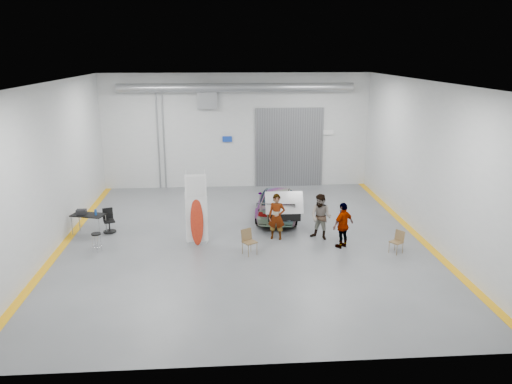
{
  "coord_description": "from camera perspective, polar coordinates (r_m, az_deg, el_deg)",
  "views": [
    {
      "loc": [
        -0.86,
        -18.08,
        7.06
      ],
      "look_at": [
        0.56,
        1.5,
        1.5
      ],
      "focal_mm": 35.0,
      "sensor_mm": 36.0,
      "label": 1
    }
  ],
  "objects": [
    {
      "name": "surfboard_display",
      "position": [
        18.73,
        -6.87,
        -2.63
      ],
      "size": [
        0.82,
        0.27,
        2.89
      ],
      "rotation": [
        0.0,
        0.0,
        0.1
      ],
      "color": "white",
      "rests_on": "ground"
    },
    {
      "name": "room_shell",
      "position": [
        20.55,
        -1.03,
        7.47
      ],
      "size": [
        14.02,
        16.18,
        6.01
      ],
      "color": "#BABDBF",
      "rests_on": "ground"
    },
    {
      "name": "shop_stool",
      "position": [
        19.12,
        -17.74,
        -5.52
      ],
      "size": [
        0.36,
        0.36,
        0.71
      ],
      "rotation": [
        0.0,
        0.0,
        0.07
      ],
      "color": "black",
      "rests_on": "ground"
    },
    {
      "name": "folding_chair_near",
      "position": [
        18.01,
        -0.74,
        -6.28
      ],
      "size": [
        0.59,
        0.65,
        0.92
      ],
      "rotation": [
        0.0,
        0.0,
        0.56
      ],
      "color": "brown",
      "rests_on": "ground"
    },
    {
      "name": "trunk_lid",
      "position": [
        19.91,
        3.19,
        -0.97
      ],
      "size": [
        1.51,
        0.92,
        0.04
      ],
      "primitive_type": "cube",
      "color": "silver",
      "rests_on": "sedan_car"
    },
    {
      "name": "sedan_car",
      "position": [
        21.99,
        2.51,
        -1.15
      ],
      "size": [
        2.49,
        4.71,
        1.3
      ],
      "primitive_type": "imported",
      "rotation": [
        0.0,
        0.0,
        2.99
      ],
      "color": "white",
      "rests_on": "ground"
    },
    {
      "name": "person_c",
      "position": [
        18.71,
        9.93,
        -3.75
      ],
      "size": [
        1.07,
        0.92,
        1.74
      ],
      "primitive_type": "imported",
      "rotation": [
        0.0,
        0.0,
        3.75
      ],
      "color": "#AB6239",
      "rests_on": "ground"
    },
    {
      "name": "folding_chair_far",
      "position": [
        18.83,
        15.69,
        -5.98
      ],
      "size": [
        0.53,
        0.63,
        0.83
      ],
      "rotation": [
        0.0,
        0.0,
        -0.98
      ],
      "color": "brown",
      "rests_on": "ground"
    },
    {
      "name": "person_a",
      "position": [
        19.26,
        2.38,
        -2.84
      ],
      "size": [
        0.75,
        0.59,
        1.81
      ],
      "primitive_type": "imported",
      "rotation": [
        0.0,
        0.0,
        -0.26
      ],
      "color": "#946350",
      "rests_on": "ground"
    },
    {
      "name": "ground",
      "position": [
        19.43,
        -1.32,
        -5.5
      ],
      "size": [
        16.0,
        16.0,
        0.0
      ],
      "primitive_type": "plane",
      "color": "#56585C",
      "rests_on": "ground"
    },
    {
      "name": "person_b",
      "position": [
        19.41,
        7.43,
        -2.83
      ],
      "size": [
        1.11,
        1.06,
        1.8
      ],
      "primitive_type": "imported",
      "rotation": [
        0.0,
        0.0,
        -0.62
      ],
      "color": "teal",
      "rests_on": "ground"
    },
    {
      "name": "office_chair",
      "position": [
        20.98,
        -16.4,
        -3.3
      ],
      "size": [
        0.54,
        0.57,
        0.96
      ],
      "rotation": [
        0.0,
        0.0,
        0.36
      ],
      "color": "black",
      "rests_on": "ground"
    },
    {
      "name": "work_table",
      "position": [
        20.9,
        -18.81,
        -2.44
      ],
      "size": [
        1.43,
        0.99,
        1.06
      ],
      "rotation": [
        0.0,
        0.0,
        -0.28
      ],
      "color": "gray",
      "rests_on": "ground"
    }
  ]
}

